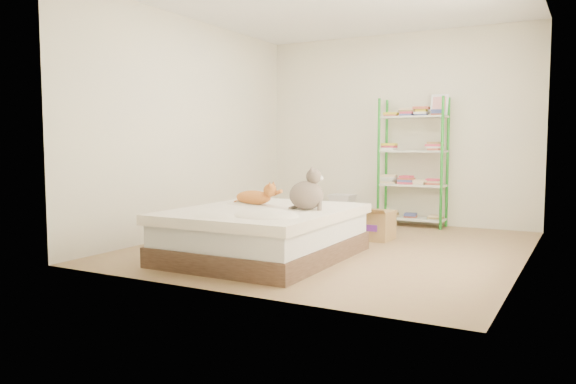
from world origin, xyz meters
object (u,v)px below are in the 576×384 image
Objects in this scene: orange_cat at (253,196)px; bed at (264,233)px; white_bin at (342,208)px; grey_cat at (306,189)px; cardboard_box at (371,225)px; shelf_unit at (413,164)px.

bed is at bearing -43.77° from orange_cat.
white_bin is at bearing 89.60° from orange_cat.
grey_cat reaches higher than bed.
cardboard_box is at bearing -54.21° from white_bin.
grey_cat is (0.67, -0.13, 0.10)m from orange_cat.
bed is 1.58m from cardboard_box.
grey_cat is 1.46m from cardboard_box.
orange_cat is (-0.28, 0.25, 0.33)m from bed.
bed is 3.91× the size of cardboard_box.
shelf_unit is (0.27, 2.62, 0.16)m from grey_cat.
bed is at bearing 83.03° from grey_cat.
cardboard_box reaches higher than white_bin.
shelf_unit is at bearing 1.76° from white_bin.
bed is 4.77× the size of grey_cat.
orange_cat is 0.69m from grey_cat.
cardboard_box is at bearing -95.36° from shelf_unit.
white_bin is at bearing -178.24° from shelf_unit.
orange_cat is 2.49m from white_bin.
bed is 0.50m from orange_cat.
cardboard_box is (0.82, 1.23, -0.40)m from orange_cat.
orange_cat is 1.54m from cardboard_box.
cardboard_box is (-0.12, -1.26, -0.67)m from shelf_unit.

